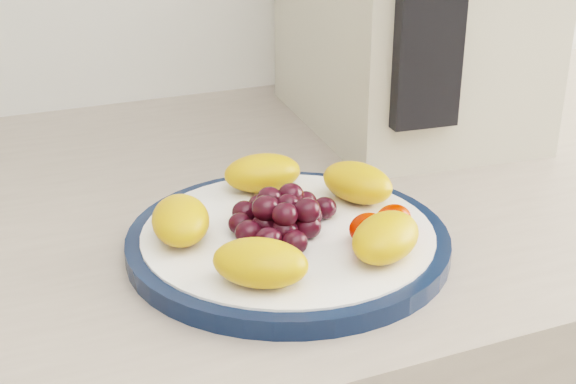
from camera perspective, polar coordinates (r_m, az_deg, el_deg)
name	(u,v)px	position (r m, az deg, el deg)	size (l,w,h in m)	color
plate_rim	(288,242)	(0.63, 0.00, -3.54)	(0.25, 0.25, 0.01)	#0C1932
plate_face	(288,240)	(0.63, 0.00, -3.46)	(0.23, 0.23, 0.02)	white
fruit_plate	(292,214)	(0.62, 0.31, -1.54)	(0.22, 0.21, 0.03)	orange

